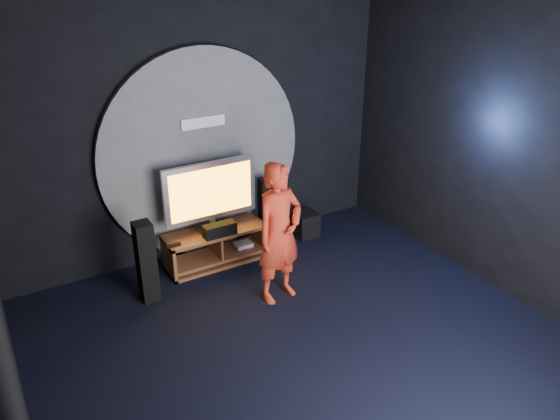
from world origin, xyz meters
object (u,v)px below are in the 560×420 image
object	(u,v)px
media_console	(217,248)
subwoofer	(305,224)
player	(279,233)
tower_speaker_left	(146,262)
tv	(211,193)
tower_speaker_right	(268,213)

from	to	relation	value
media_console	subwoofer	xyz separation A→B (m)	(1.35, 0.04, -0.03)
media_console	player	size ratio (longest dim) A/B	0.79
tower_speaker_left	subwoofer	size ratio (longest dim) A/B	2.82
media_console	tv	world-z (taller)	tv
tv	subwoofer	distance (m)	1.56
tower_speaker_left	subwoofer	world-z (taller)	tower_speaker_left
tower_speaker_right	player	bearing A→B (deg)	-113.48
tv	subwoofer	xyz separation A→B (m)	(1.36, -0.02, -0.76)
tower_speaker_left	subwoofer	bearing A→B (deg)	9.53
tower_speaker_right	tower_speaker_left	bearing A→B (deg)	-167.00
tv	subwoofer	size ratio (longest dim) A/B	3.49
media_console	tower_speaker_left	size ratio (longest dim) A/B	1.34
tv	tower_speaker_left	size ratio (longest dim) A/B	1.24
media_console	player	xyz separation A→B (m)	(0.29, -1.05, 0.61)
media_console	subwoofer	world-z (taller)	media_console
tower_speaker_left	subwoofer	distance (m)	2.39
media_console	player	distance (m)	1.25
player	tower_speaker_right	bearing A→B (deg)	56.33
tower_speaker_right	subwoofer	world-z (taller)	tower_speaker_right
media_console	subwoofer	size ratio (longest dim) A/B	3.77
tower_speaker_left	tower_speaker_right	bearing A→B (deg)	13.00
tv	tower_speaker_left	world-z (taller)	tv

